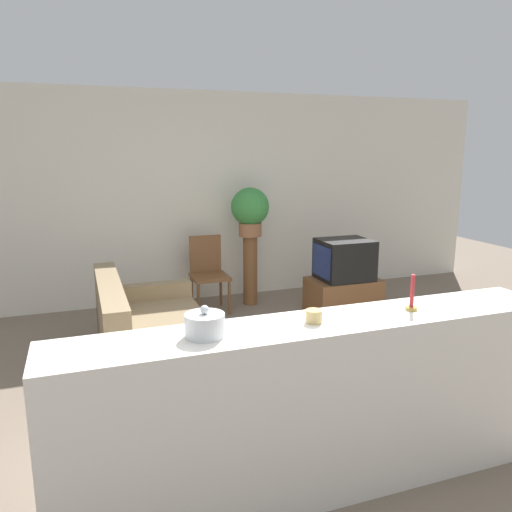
{
  "coord_description": "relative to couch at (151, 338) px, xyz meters",
  "views": [
    {
      "loc": [
        -1.23,
        -2.97,
        1.97
      ],
      "look_at": [
        0.54,
        1.95,
        0.85
      ],
      "focal_mm": 35.0,
      "sensor_mm": 36.0,
      "label": 1
    }
  ],
  "objects": [
    {
      "name": "wall_back",
      "position": [
        0.68,
        2.02,
        1.07
      ],
      "size": [
        9.0,
        0.06,
        2.7
      ],
      "color": "silver",
      "rests_on": "ground_plane"
    },
    {
      "name": "candlestick",
      "position": [
        1.28,
        -2.02,
        0.82
      ],
      "size": [
        0.07,
        0.07,
        0.22
      ],
      "color": "#B7933D",
      "rests_on": "foreground_counter"
    },
    {
      "name": "plant_stand",
      "position": [
        1.49,
        1.51,
        0.17
      ],
      "size": [
        0.18,
        0.18,
        0.9
      ],
      "color": "brown",
      "rests_on": "ground_plane"
    },
    {
      "name": "television",
      "position": [
        2.38,
        0.69,
        0.41
      ],
      "size": [
        0.61,
        0.51,
        0.48
      ],
      "color": "black",
      "rests_on": "tv_stand"
    },
    {
      "name": "foreground_counter",
      "position": [
        0.68,
        -2.02,
        0.24
      ],
      "size": [
        2.99,
        0.44,
        1.03
      ],
      "color": "white",
      "rests_on": "ground_plane"
    },
    {
      "name": "potted_plant",
      "position": [
        1.49,
        1.51,
        0.95
      ],
      "size": [
        0.48,
        0.48,
        0.61
      ],
      "color": "#8E5B3D",
      "rests_on": "plant_stand"
    },
    {
      "name": "tv_stand",
      "position": [
        2.39,
        0.69,
        -0.05
      ],
      "size": [
        0.82,
        0.54,
        0.46
      ],
      "color": "brown",
      "rests_on": "ground_plane"
    },
    {
      "name": "couch",
      "position": [
        0.0,
        0.0,
        0.0
      ],
      "size": [
        0.98,
        1.71,
        0.83
      ],
      "color": "#847051",
      "rests_on": "ground_plane"
    },
    {
      "name": "candle_jar",
      "position": [
        0.64,
        -2.02,
        0.79
      ],
      "size": [
        0.09,
        0.09,
        0.07
      ],
      "color": "tan",
      "rests_on": "foreground_counter"
    },
    {
      "name": "ground_plane",
      "position": [
        0.68,
        -1.41,
        -0.28
      ],
      "size": [
        14.0,
        14.0,
        0.0
      ],
      "primitive_type": "plane",
      "color": "#756656"
    },
    {
      "name": "wooden_chair",
      "position": [
        0.92,
        1.46,
        0.23
      ],
      "size": [
        0.44,
        0.44,
        0.92
      ],
      "color": "brown",
      "rests_on": "ground_plane"
    },
    {
      "name": "decorative_bowl",
      "position": [
        0.02,
        -2.02,
        0.81
      ],
      "size": [
        0.21,
        0.21,
        0.17
      ],
      "color": "silver",
      "rests_on": "foreground_counter"
    }
  ]
}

